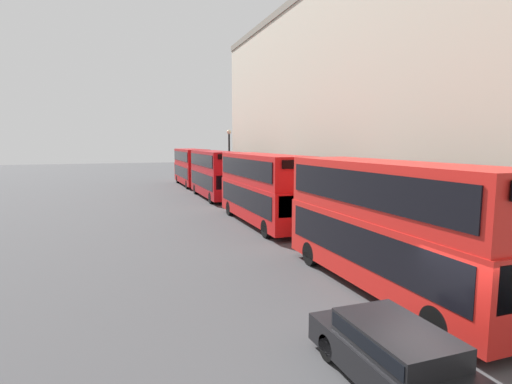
% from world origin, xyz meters
% --- Properties ---
extents(ground_plane, '(200.00, 200.00, 0.00)m').
position_xyz_m(ground_plane, '(0.00, 0.00, 0.00)').
color(ground_plane, '#424244').
extents(bus_leading, '(2.59, 10.26, 4.54)m').
position_xyz_m(bus_leading, '(1.60, 4.17, 2.50)').
color(bus_leading, red).
rests_on(bus_leading, ground).
extents(bus_second_in_queue, '(2.59, 10.47, 4.46)m').
position_xyz_m(bus_second_in_queue, '(1.60, 16.55, 2.46)').
color(bus_second_in_queue, red).
rests_on(bus_second_in_queue, ground).
extents(bus_third_in_queue, '(2.59, 10.03, 4.40)m').
position_xyz_m(bus_third_in_queue, '(1.60, 29.34, 2.43)').
color(bus_third_in_queue, '#A80F14').
rests_on(bus_third_in_queue, ground).
extents(bus_trailing, '(2.59, 10.31, 4.41)m').
position_xyz_m(bus_trailing, '(1.60, 41.05, 2.43)').
color(bus_trailing, '#B20C0F').
rests_on(bus_trailing, ground).
extents(car_dark_sedan, '(1.82, 4.67, 1.35)m').
position_xyz_m(car_dark_sedan, '(-1.80, -0.61, 0.72)').
color(car_dark_sedan, black).
rests_on(car_dark_sedan, ground).
extents(street_lamp, '(0.44, 0.44, 6.46)m').
position_xyz_m(street_lamp, '(3.67, 31.46, 3.99)').
color(street_lamp, black).
rests_on(street_lamp, ground).
extents(pedestrian, '(0.36, 0.36, 1.82)m').
position_xyz_m(pedestrian, '(4.11, 11.28, 0.85)').
color(pedestrian, maroon).
rests_on(pedestrian, ground).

